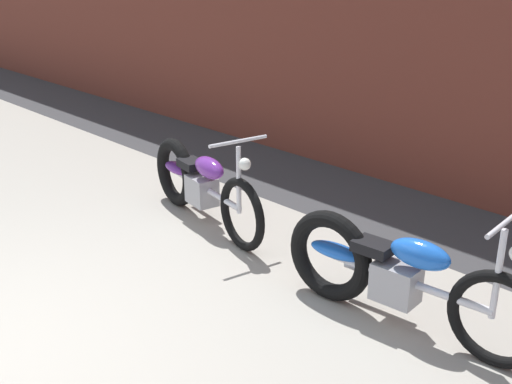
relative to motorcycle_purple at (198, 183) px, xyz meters
The scene contains 3 objects.
sidewalk_slab 1.25m from the motorcycle_purple, 47.63° to the right, with size 36.00×3.50×0.01m, color #9E998E.
motorcycle_purple is the anchor object (origin of this frame).
motorcycle_blue 2.41m from the motorcycle_purple, ahead, with size 2.01×0.58×1.03m.
Camera 1 is at (3.84, -1.02, 2.53)m, focal length 44.11 mm.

